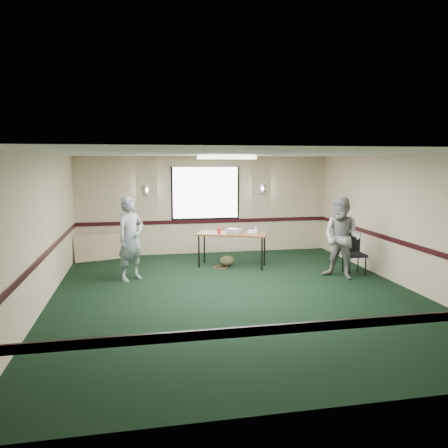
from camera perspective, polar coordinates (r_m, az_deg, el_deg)
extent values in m
plane|color=black|center=(8.55, 1.68, -9.22)|extent=(8.00, 8.00, 0.00)
plane|color=tan|center=(12.15, -2.43, 2.48)|extent=(7.00, 0.00, 7.00)
plane|color=tan|center=(4.51, 13.07, -7.55)|extent=(7.00, 0.00, 7.00)
plane|color=tan|center=(8.22, -22.81, -0.89)|extent=(0.00, 8.00, 8.00)
plane|color=tan|center=(9.63, 22.49, 0.37)|extent=(0.00, 8.00, 8.00)
plane|color=silver|center=(8.16, 1.76, 9.19)|extent=(8.00, 8.00, 0.00)
cube|color=black|center=(12.19, -2.41, 0.37)|extent=(7.00, 0.03, 0.10)
cube|color=black|center=(4.66, 12.81, -12.84)|extent=(7.00, 0.03, 0.10)
cube|color=black|center=(8.30, -22.54, -3.96)|extent=(0.03, 8.00, 0.10)
cube|color=black|center=(9.69, 22.27, -2.27)|extent=(0.03, 8.00, 0.10)
cube|color=black|center=(12.09, -2.42, 4.12)|extent=(1.90, 0.01, 1.50)
cube|color=white|center=(12.09, -2.42, 4.12)|extent=(1.80, 0.02, 1.40)
cube|color=#BEB286|center=(12.06, -2.44, 7.77)|extent=(2.05, 0.08, 0.10)
cylinder|color=silver|center=(11.92, -10.05, 4.42)|extent=(0.16, 0.16, 0.25)
cylinder|color=silver|center=(12.39, 4.96, 4.66)|extent=(0.16, 0.16, 0.25)
cube|color=white|center=(9.13, 0.36, 8.71)|extent=(1.20, 0.32, 0.08)
cube|color=#513117|center=(10.59, 1.06, -1.31)|extent=(1.79, 1.25, 0.04)
cylinder|color=black|center=(10.58, -3.30, -3.62)|extent=(0.04, 0.04, 0.79)
cylinder|color=black|center=(10.30, 4.98, -3.97)|extent=(0.04, 0.04, 0.79)
cylinder|color=black|center=(11.08, -2.59, -3.07)|extent=(0.04, 0.04, 0.79)
cylinder|color=black|center=(10.81, 5.31, -3.38)|extent=(0.04, 0.04, 0.79)
cube|color=#9C9DA5|center=(10.57, 1.36, -0.91)|extent=(0.42, 0.41, 0.11)
cube|color=white|center=(10.67, 3.77, -0.98)|extent=(0.27, 0.24, 0.06)
cylinder|color=red|center=(10.57, -0.64, -0.84)|extent=(0.09, 0.09, 0.13)
cylinder|color=#98D1F9|center=(10.43, 4.23, -0.85)|extent=(0.05, 0.05, 0.18)
ellipsoid|color=#444326|center=(10.76, 0.42, -4.85)|extent=(0.45, 0.40, 0.26)
torus|color=red|center=(10.64, -0.47, -5.66)|extent=(0.35, 0.35, 0.02)
cube|color=tan|center=(11.81, -15.87, -2.97)|extent=(1.31, 0.54, 0.67)
cube|color=black|center=(10.40, 16.66, -3.86)|extent=(0.47, 0.47, 0.06)
cube|color=black|center=(10.54, 16.21, -2.29)|extent=(0.45, 0.07, 0.45)
cylinder|color=black|center=(10.20, 16.08, -5.44)|extent=(0.03, 0.03, 0.42)
cylinder|color=black|center=(10.36, 18.00, -5.31)|extent=(0.03, 0.03, 0.42)
cylinder|color=black|center=(10.54, 15.23, -4.97)|extent=(0.03, 0.03, 0.42)
cylinder|color=black|center=(10.69, 17.10, -4.86)|extent=(0.03, 0.03, 0.42)
imported|color=#3B5583|center=(9.59, -12.09, -1.88)|extent=(0.79, 0.76, 1.82)
imported|color=#7794B9|center=(9.88, 15.16, -1.77)|extent=(1.09, 1.10, 1.79)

